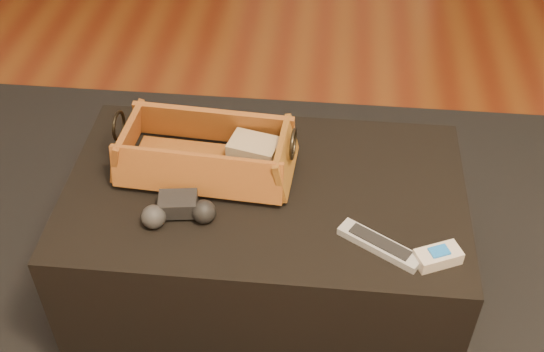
# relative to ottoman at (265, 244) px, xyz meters

# --- Properties ---
(area_rug) EXTENTS (2.60, 2.00, 0.01)m
(area_rug) POSITION_rel_ottoman_xyz_m (0.00, -0.05, -0.22)
(area_rug) COLOR black
(area_rug) RESTS_ON floor
(ottoman) EXTENTS (1.00, 0.60, 0.42)m
(ottoman) POSITION_rel_ottoman_xyz_m (0.00, 0.00, 0.00)
(ottoman) COLOR black
(ottoman) RESTS_ON area_rug
(tv_remote) EXTENTS (0.23, 0.06, 0.02)m
(tv_remote) POSITION_rel_ottoman_xyz_m (-0.18, 0.04, 0.24)
(tv_remote) COLOR black
(tv_remote) RESTS_ON wicker_basket
(cloth_bundle) EXTENTS (0.14, 0.11, 0.07)m
(cloth_bundle) POSITION_rel_ottoman_xyz_m (-0.04, 0.08, 0.26)
(cloth_bundle) COLOR tan
(cloth_bundle) RESTS_ON wicker_basket
(wicker_basket) EXTENTS (0.46, 0.26, 0.16)m
(wicker_basket) POSITION_rel_ottoman_xyz_m (-0.15, 0.05, 0.26)
(wicker_basket) COLOR #AB6B26
(wicker_basket) RESTS_ON ottoman
(game_controller) EXTENTS (0.18, 0.12, 0.06)m
(game_controller) POSITION_rel_ottoman_xyz_m (-0.19, -0.13, 0.24)
(game_controller) COLOR black
(game_controller) RESTS_ON ottoman
(silver_remote) EXTENTS (0.20, 0.14, 0.02)m
(silver_remote) POSITION_rel_ottoman_xyz_m (0.28, -0.17, 0.22)
(silver_remote) COLOR silver
(silver_remote) RESTS_ON ottoman
(cream_gadget) EXTENTS (0.11, 0.09, 0.04)m
(cream_gadget) POSITION_rel_ottoman_xyz_m (0.41, -0.20, 0.23)
(cream_gadget) COLOR beige
(cream_gadget) RESTS_ON ottoman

